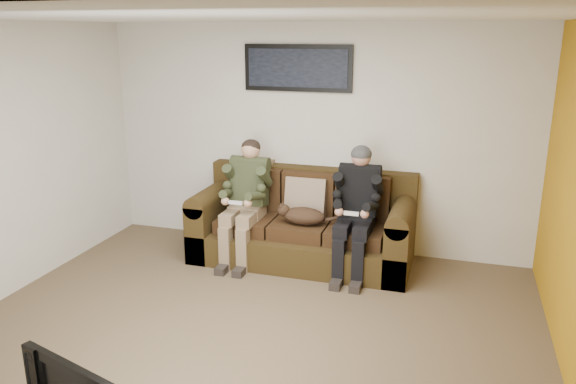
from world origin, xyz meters
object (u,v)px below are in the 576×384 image
(person_left, at_px, (246,193))
(cat, at_px, (302,215))
(framed_poster, at_px, (298,68))
(person_right, at_px, (357,203))
(sofa, at_px, (305,226))

(person_left, relative_size, cat, 2.03)
(framed_poster, bearing_deg, person_left, -125.98)
(person_right, relative_size, framed_poster, 1.08)
(person_right, distance_m, framed_poster, 1.67)
(cat, xyz_separation_m, framed_poster, (-0.24, 0.63, 1.52))
(sofa, xyz_separation_m, cat, (0.04, -0.25, 0.21))
(sofa, distance_m, person_right, 0.76)
(person_left, distance_m, cat, 0.69)
(person_right, height_order, framed_poster, framed_poster)
(person_left, relative_size, framed_poster, 1.07)
(person_right, height_order, cat, person_right)
(person_right, bearing_deg, person_left, -179.98)
(person_left, distance_m, framed_poster, 1.52)
(person_left, xyz_separation_m, framed_poster, (0.42, 0.58, 1.34))
(person_left, relative_size, person_right, 0.99)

